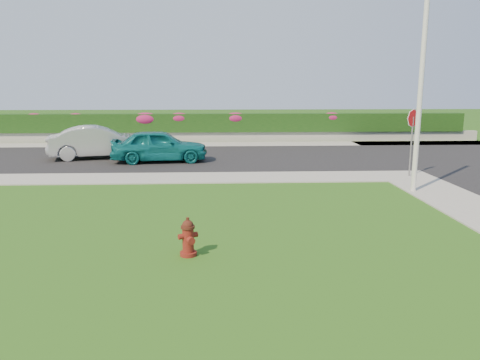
{
  "coord_description": "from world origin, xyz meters",
  "views": [
    {
      "loc": [
        0.02,
        -7.97,
        3.35
      ],
      "look_at": [
        0.56,
        4.15,
        0.9
      ],
      "focal_mm": 35.0,
      "sensor_mm": 36.0,
      "label": 1
    }
  ],
  "objects_px": {
    "fire_hydrant": "(188,238)",
    "stop_sign": "(413,127)",
    "sedan_teal": "(159,146)",
    "sedan_silver": "(99,142)",
    "utility_pole": "(420,97)"
  },
  "relations": [
    {
      "from": "fire_hydrant",
      "to": "stop_sign",
      "type": "relative_size",
      "value": 0.31
    },
    {
      "from": "sedan_teal",
      "to": "sedan_silver",
      "type": "distance_m",
      "value": 3.19
    },
    {
      "from": "sedan_teal",
      "to": "stop_sign",
      "type": "bearing_deg",
      "value": -116.63
    },
    {
      "from": "fire_hydrant",
      "to": "utility_pole",
      "type": "distance_m",
      "value": 9.14
    },
    {
      "from": "fire_hydrant",
      "to": "stop_sign",
      "type": "bearing_deg",
      "value": 21.08
    },
    {
      "from": "utility_pole",
      "to": "sedan_teal",
      "type": "bearing_deg",
      "value": 144.67
    },
    {
      "from": "sedan_teal",
      "to": "sedan_silver",
      "type": "height_order",
      "value": "sedan_silver"
    },
    {
      "from": "fire_hydrant",
      "to": "sedan_silver",
      "type": "distance_m",
      "value": 13.88
    },
    {
      "from": "fire_hydrant",
      "to": "sedan_teal",
      "type": "relative_size",
      "value": 0.19
    },
    {
      "from": "sedan_silver",
      "to": "fire_hydrant",
      "type": "bearing_deg",
      "value": -173.58
    },
    {
      "from": "sedan_silver",
      "to": "stop_sign",
      "type": "relative_size",
      "value": 1.79
    },
    {
      "from": "sedan_teal",
      "to": "fire_hydrant",
      "type": "bearing_deg",
      "value": -175.83
    },
    {
      "from": "fire_hydrant",
      "to": "sedan_teal",
      "type": "height_order",
      "value": "sedan_teal"
    },
    {
      "from": "fire_hydrant",
      "to": "stop_sign",
      "type": "xyz_separation_m",
      "value": [
        7.75,
        7.97,
        1.5
      ]
    },
    {
      "from": "sedan_silver",
      "to": "utility_pole",
      "type": "distance_m",
      "value": 14.17
    }
  ]
}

